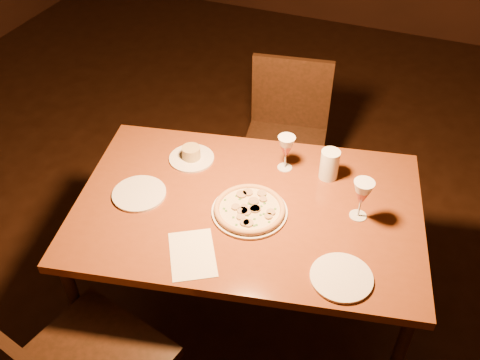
% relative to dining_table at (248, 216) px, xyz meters
% --- Properties ---
extents(floor, '(7.00, 7.00, 0.00)m').
position_rel_dining_table_xyz_m(floor, '(-0.17, -0.09, -0.67)').
color(floor, black).
rests_on(floor, ground).
extents(dining_table, '(1.53, 1.15, 0.74)m').
position_rel_dining_table_xyz_m(dining_table, '(0.00, 0.00, 0.00)').
color(dining_table, brown).
rests_on(dining_table, floor).
extents(chair_far, '(0.50, 0.50, 0.89)m').
position_rel_dining_table_xyz_m(chair_far, '(-0.10, 0.83, -0.17)').
color(chair_far, black).
rests_on(chair_far, floor).
extents(pizza_plate, '(0.30, 0.30, 0.03)m').
position_rel_dining_table_xyz_m(pizza_plate, '(0.02, -0.04, 0.08)').
color(pizza_plate, silver).
rests_on(pizza_plate, dining_table).
extents(ramekin_saucer, '(0.20, 0.20, 0.06)m').
position_rel_dining_table_xyz_m(ramekin_saucer, '(-0.34, 0.18, 0.09)').
color(ramekin_saucer, silver).
rests_on(ramekin_saucer, dining_table).
extents(wine_glass_far, '(0.07, 0.07, 0.16)m').
position_rel_dining_table_xyz_m(wine_glass_far, '(0.06, 0.28, 0.15)').
color(wine_glass_far, '#C05350').
rests_on(wine_glass_far, dining_table).
extents(wine_glass_right, '(0.08, 0.08, 0.18)m').
position_rel_dining_table_xyz_m(wine_glass_right, '(0.42, 0.10, 0.15)').
color(wine_glass_right, '#C05350').
rests_on(wine_glass_right, dining_table).
extents(water_tumbler, '(0.08, 0.08, 0.13)m').
position_rel_dining_table_xyz_m(water_tumbler, '(0.25, 0.29, 0.13)').
color(water_tumbler, white).
rests_on(water_tumbler, dining_table).
extents(side_plate_left, '(0.22, 0.22, 0.01)m').
position_rel_dining_table_xyz_m(side_plate_left, '(-0.44, -0.11, 0.07)').
color(side_plate_left, silver).
rests_on(side_plate_left, dining_table).
extents(side_plate_near, '(0.22, 0.22, 0.01)m').
position_rel_dining_table_xyz_m(side_plate_near, '(0.44, -0.23, 0.07)').
color(side_plate_near, silver).
rests_on(side_plate_near, dining_table).
extents(menu_card, '(0.26, 0.29, 0.00)m').
position_rel_dining_table_xyz_m(menu_card, '(-0.09, -0.32, 0.07)').
color(menu_card, silver).
rests_on(menu_card, dining_table).
extents(pendant_light, '(0.12, 0.12, 0.12)m').
position_rel_dining_table_xyz_m(pendant_light, '(-0.00, -0.00, 0.88)').
color(pendant_light, '#FF9847').
rests_on(pendant_light, ceiling).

